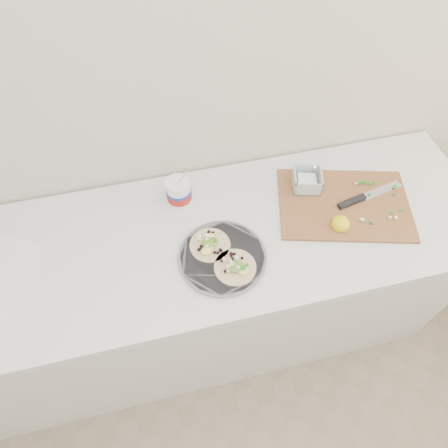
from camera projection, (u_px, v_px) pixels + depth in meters
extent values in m
cube|color=beige|center=(134.00, 97.00, 1.27)|extent=(3.50, 0.05, 2.60)
cube|color=silver|center=(176.00, 298.00, 1.81)|extent=(2.40, 0.62, 0.86)
cube|color=silver|center=(164.00, 249.00, 1.43)|extent=(2.44, 0.66, 0.04)
cylinder|color=slate|center=(222.00, 257.00, 1.38)|extent=(0.29, 0.29, 0.01)
cylinder|color=slate|center=(222.00, 257.00, 1.38)|extent=(0.31, 0.31, 0.00)
cylinder|color=white|center=(179.00, 192.00, 1.49)|extent=(0.09, 0.09, 0.11)
cylinder|color=#A81B12|center=(179.00, 194.00, 1.49)|extent=(0.09, 0.09, 0.04)
cylinder|color=#192D99|center=(179.00, 190.00, 1.48)|extent=(0.10, 0.10, 0.01)
cube|color=brown|center=(344.00, 204.00, 1.52)|extent=(0.56, 0.46, 0.01)
cube|color=white|center=(307.00, 182.00, 1.55)|extent=(0.07, 0.07, 0.03)
ellipsoid|color=yellow|center=(341.00, 223.00, 1.44)|extent=(0.07, 0.07, 0.06)
cube|color=silver|center=(381.00, 191.00, 1.55)|extent=(0.18, 0.07, 0.00)
cube|color=black|center=(352.00, 202.00, 1.51)|extent=(0.12, 0.05, 0.02)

